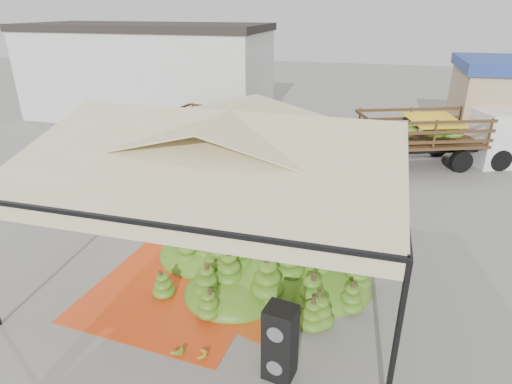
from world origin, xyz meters
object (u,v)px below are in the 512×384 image
(speaker_stack, at_px, (280,343))
(banana_heap, at_px, (262,250))
(truck_right, at_px, (446,132))
(vendor, at_px, (254,183))
(truck_left, at_px, (240,128))

(speaker_stack, bearing_deg, banana_heap, 119.57)
(speaker_stack, bearing_deg, truck_right, 81.73)
(banana_heap, bearing_deg, vendor, 109.08)
(speaker_stack, height_order, truck_right, truck_right)
(truck_left, bearing_deg, banana_heap, -62.96)
(speaker_stack, distance_m, vendor, 7.47)
(speaker_stack, xyz_separation_m, vendor, (-2.51, 7.03, 0.03))
(speaker_stack, relative_size, vendor, 0.97)
(vendor, distance_m, truck_right, 9.13)
(speaker_stack, distance_m, truck_left, 12.99)
(speaker_stack, distance_m, truck_right, 13.88)
(truck_right, bearing_deg, banana_heap, -139.39)
(vendor, xyz_separation_m, truck_right, (6.70, 6.18, 0.63))
(truck_right, bearing_deg, speaker_stack, -128.96)
(banana_heap, distance_m, vendor, 4.11)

